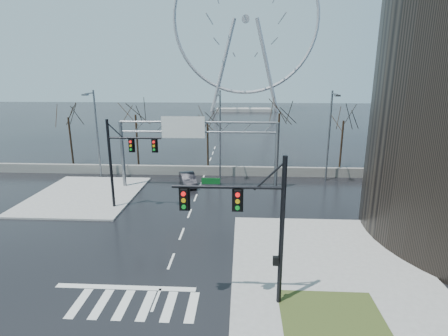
# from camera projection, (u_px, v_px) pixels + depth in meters

# --- Properties ---
(ground) EXTENTS (260.00, 260.00, 0.00)m
(ground) POSITION_uv_depth(u_px,v_px,m) (171.00, 261.00, 22.53)
(ground) COLOR black
(ground) RESTS_ON ground
(sidewalk_right_ext) EXTENTS (12.00, 10.00, 0.15)m
(sidewalk_right_ext) POSITION_uv_depth(u_px,v_px,m) (321.00, 249.00, 23.93)
(sidewalk_right_ext) COLOR gray
(sidewalk_right_ext) RESTS_ON ground
(sidewalk_far) EXTENTS (10.00, 12.00, 0.15)m
(sidewalk_far) POSITION_uv_depth(u_px,v_px,m) (86.00, 195.00, 34.65)
(sidewalk_far) COLOR gray
(sidewalk_far) RESTS_ON ground
(grass_strip) EXTENTS (5.00, 4.00, 0.02)m
(grass_strip) POSITION_uv_depth(u_px,v_px,m) (331.00, 316.00, 17.21)
(grass_strip) COLOR #243717
(grass_strip) RESTS_ON sidewalk_near
(barrier_wall) EXTENTS (52.00, 0.50, 1.10)m
(barrier_wall) POSITION_uv_depth(u_px,v_px,m) (204.00, 171.00, 41.67)
(barrier_wall) COLOR slate
(barrier_wall) RESTS_ON ground
(signal_mast_near) EXTENTS (5.52, 0.41, 8.00)m
(signal_mast_near) POSITION_uv_depth(u_px,v_px,m) (255.00, 218.00, 17.11)
(signal_mast_near) COLOR black
(signal_mast_near) RESTS_ON ground
(signal_mast_far) EXTENTS (4.72, 0.41, 8.00)m
(signal_mast_far) POSITION_uv_depth(u_px,v_px,m) (122.00, 156.00, 30.22)
(signal_mast_far) COLOR black
(signal_mast_far) RESTS_ON ground
(sign_gantry) EXTENTS (16.36, 0.40, 7.60)m
(sign_gantry) POSITION_uv_depth(u_px,v_px,m) (195.00, 140.00, 35.63)
(sign_gantry) COLOR slate
(sign_gantry) RESTS_ON ground
(streetlight_left) EXTENTS (0.50, 2.55, 10.00)m
(streetlight_left) POSITION_uv_depth(u_px,v_px,m) (95.00, 128.00, 39.13)
(streetlight_left) COLOR slate
(streetlight_left) RESTS_ON ground
(streetlight_mid) EXTENTS (0.50, 2.55, 10.00)m
(streetlight_mid) POSITION_uv_depth(u_px,v_px,m) (220.00, 129.00, 38.41)
(streetlight_mid) COLOR slate
(streetlight_mid) RESTS_ON ground
(streetlight_right) EXTENTS (0.50, 2.55, 10.00)m
(streetlight_right) POSITION_uv_depth(u_px,v_px,m) (330.00, 129.00, 37.80)
(streetlight_right) COLOR slate
(streetlight_right) RESTS_ON ground
(tree_far_left) EXTENTS (3.50, 3.50, 7.00)m
(tree_far_left) POSITION_uv_depth(u_px,v_px,m) (69.00, 123.00, 45.15)
(tree_far_left) COLOR black
(tree_far_left) RESTS_ON ground
(tree_left) EXTENTS (3.75, 3.75, 7.50)m
(tree_left) POSITION_uv_depth(u_px,v_px,m) (136.00, 121.00, 44.10)
(tree_left) COLOR black
(tree_left) RESTS_ON ground
(tree_center) EXTENTS (3.25, 3.25, 6.50)m
(tree_center) POSITION_uv_depth(u_px,v_px,m) (208.00, 127.00, 44.81)
(tree_center) COLOR black
(tree_center) RESTS_ON ground
(tree_right) EXTENTS (3.90, 3.90, 7.80)m
(tree_right) POSITION_uv_depth(u_px,v_px,m) (279.00, 120.00, 43.12)
(tree_right) COLOR black
(tree_right) RESTS_ON ground
(tree_far_right) EXTENTS (3.40, 3.40, 6.80)m
(tree_far_right) POSITION_uv_depth(u_px,v_px,m) (343.00, 126.00, 43.40)
(tree_far_right) COLOR black
(tree_far_right) RESTS_ON ground
(ferris_wheel) EXTENTS (45.00, 6.00, 50.91)m
(ferris_wheel) POSITION_uv_depth(u_px,v_px,m) (246.00, 26.00, 107.09)
(ferris_wheel) COLOR gray
(ferris_wheel) RESTS_ON ground
(car) EXTENTS (2.66, 4.44, 1.38)m
(car) POSITION_uv_depth(u_px,v_px,m) (188.00, 179.00, 37.74)
(car) COLOR black
(car) RESTS_ON ground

